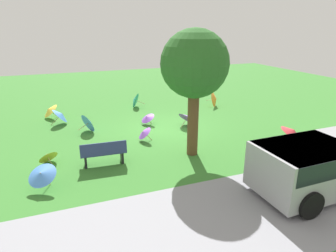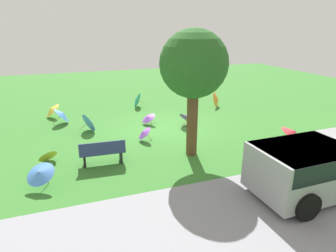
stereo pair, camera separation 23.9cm
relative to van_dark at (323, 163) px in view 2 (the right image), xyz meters
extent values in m
plane|color=#387A2D|center=(2.61, -6.79, -0.91)|extent=(40.00, 40.00, 0.00)
cube|color=gray|center=(2.61, 0.24, -0.91)|extent=(40.00, 3.74, 0.01)
cube|color=#99999E|center=(-0.17, 0.00, -0.06)|extent=(4.64, 1.99, 1.35)
cube|color=black|center=(0.75, 0.01, 0.34)|extent=(2.61, 1.97, 0.55)
cylinder|color=black|center=(1.42, 0.98, -0.53)|extent=(0.76, 0.24, 0.76)
cylinder|color=black|center=(1.46, -0.92, -0.53)|extent=(0.76, 0.24, 0.76)
cylinder|color=black|center=(-1.76, -0.99, -0.53)|extent=(0.76, 0.24, 0.76)
cube|color=navy|center=(5.88, -4.01, -0.46)|extent=(1.62, 0.54, 0.05)
cube|color=navy|center=(5.89, -3.81, -0.24)|extent=(1.60, 0.21, 0.45)
cube|color=black|center=(6.52, -4.05, -0.69)|extent=(0.10, 0.41, 0.45)
cube|color=black|center=(5.24, -3.97, -0.69)|extent=(0.10, 0.41, 0.45)
cylinder|color=brown|center=(2.54, -3.71, 0.45)|extent=(0.41, 0.41, 2.72)
sphere|color=#286023|center=(2.54, -3.71, 2.54)|extent=(2.44, 2.44, 2.44)
cylinder|color=tan|center=(-1.52, -3.14, -0.65)|extent=(0.24, 0.22, 0.52)
cone|color=#D8383F|center=(-1.66, -3.01, -0.31)|extent=(1.32, 1.32, 0.64)
sphere|color=tan|center=(-1.70, -2.98, -0.22)|extent=(0.06, 0.06, 0.05)
cylinder|color=tan|center=(3.73, -5.60, -0.73)|extent=(0.32, 0.04, 0.36)
cone|color=purple|center=(3.92, -5.62, -0.51)|extent=(0.62, 0.71, 0.54)
sphere|color=tan|center=(3.96, -5.62, -0.47)|extent=(0.05, 0.04, 0.05)
cylinder|color=tan|center=(2.60, -10.91, -0.57)|extent=(0.49, 0.32, 0.20)
cone|color=teal|center=(2.91, -11.09, -0.46)|extent=(0.83, 0.98, 0.90)
sphere|color=tan|center=(2.97, -11.14, -0.44)|extent=(0.06, 0.05, 0.05)
cylinder|color=tan|center=(6.27, -7.52, -0.59)|extent=(0.48, 0.22, 0.23)
cone|color=#4C8CE5|center=(5.97, -7.65, -0.45)|extent=(0.82, 1.04, 0.92)
sphere|color=tan|center=(5.90, -7.68, -0.42)|extent=(0.06, 0.05, 0.05)
cylinder|color=tan|center=(7.78, -3.04, -0.67)|extent=(0.19, 0.27, 0.49)
cone|color=#4C8CE5|center=(7.88, -2.89, -0.37)|extent=(1.15, 1.14, 0.57)
sphere|color=tan|center=(7.91, -2.86, -0.31)|extent=(0.06, 0.06, 0.05)
cylinder|color=tan|center=(3.01, -7.71, -0.75)|extent=(0.21, 0.07, 0.33)
cone|color=purple|center=(3.15, -7.69, -0.53)|extent=(0.82, 0.84, 0.50)
sphere|color=tan|center=(3.18, -7.68, -0.47)|extent=(0.06, 0.05, 0.05)
cylinder|color=tan|center=(-1.48, -9.74, -0.52)|extent=(0.37, 0.33, 0.14)
cone|color=orange|center=(-1.73, -9.52, -0.44)|extent=(0.92, 0.97, 0.95)
sphere|color=tan|center=(-1.80, -9.46, -0.42)|extent=(0.06, 0.06, 0.04)
cylinder|color=tan|center=(7.48, -10.57, -0.71)|extent=(0.36, 0.08, 0.40)
cone|color=yellow|center=(7.71, -10.54, -0.45)|extent=(0.92, 1.01, 0.74)
sphere|color=tan|center=(7.77, -10.53, -0.38)|extent=(0.06, 0.04, 0.05)
cylinder|color=tan|center=(7.46, -9.27, -0.69)|extent=(0.48, 0.03, 0.45)
cone|color=#4C8CE5|center=(7.16, -9.27, -0.41)|extent=(0.77, 0.93, 0.80)
sphere|color=tan|center=(7.09, -9.27, -0.35)|extent=(0.05, 0.04, 0.05)
cylinder|color=tan|center=(7.68, -4.60, -0.78)|extent=(0.15, 0.26, 0.26)
cone|color=yellow|center=(7.76, -4.76, -0.61)|extent=(0.86, 0.80, 0.59)
sphere|color=tan|center=(7.79, -4.81, -0.57)|extent=(0.06, 0.06, 0.05)
cylinder|color=tan|center=(1.58, -6.70, -0.71)|extent=(0.36, 0.17, 0.41)
cone|color=purple|center=(1.37, -6.79, -0.45)|extent=(1.01, 1.07, 0.70)
sphere|color=tan|center=(1.32, -6.81, -0.39)|extent=(0.06, 0.05, 0.05)
camera|label=1|loc=(7.09, 5.65, 3.82)|focal=31.15mm
camera|label=2|loc=(6.87, 5.73, 3.82)|focal=31.15mm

